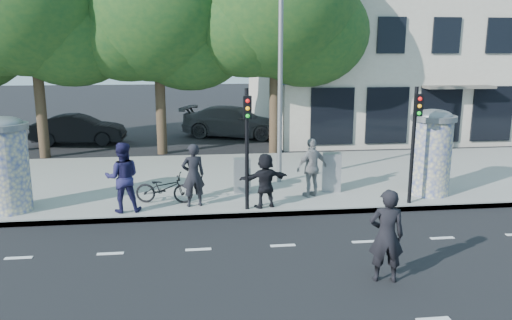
{
  "coord_description": "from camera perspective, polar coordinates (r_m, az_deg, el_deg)",
  "views": [
    {
      "loc": [
        -1.98,
        -9.58,
        4.55
      ],
      "look_at": [
        -0.39,
        3.5,
        1.64
      ],
      "focal_mm": 35.0,
      "sensor_mm": 36.0,
      "label": 1
    }
  ],
  "objects": [
    {
      "name": "ground",
      "position": [
        10.79,
        4.41,
        -12.53
      ],
      "size": [
        120.0,
        120.0,
        0.0
      ],
      "primitive_type": "plane",
      "color": "black",
      "rests_on": "ground"
    },
    {
      "name": "sidewalk",
      "position": [
        17.77,
        -0.32,
        -2.13
      ],
      "size": [
        40.0,
        8.0,
        0.15
      ],
      "primitive_type": "cube",
      "color": "gray",
      "rests_on": "ground"
    },
    {
      "name": "curb",
      "position": [
        14.01,
        1.56,
        -6.17
      ],
      "size": [
        40.0,
        0.1,
        0.16
      ],
      "primitive_type": "cube",
      "color": "slate",
      "rests_on": "ground"
    },
    {
      "name": "lane_dash_far",
      "position": [
        12.05,
        3.09,
        -9.74
      ],
      "size": [
        32.0,
        0.12,
        0.01
      ],
      "primitive_type": "cube",
      "color": "silver",
      "rests_on": "ground"
    },
    {
      "name": "ad_column_left",
      "position": [
        15.31,
        -26.71,
        -0.24
      ],
      "size": [
        1.36,
        1.36,
        2.65
      ],
      "color": "beige",
      "rests_on": "sidewalk"
    },
    {
      "name": "ad_column_right",
      "position": [
        16.26,
        19.4,
        1.07
      ],
      "size": [
        1.36,
        1.36,
        2.65
      ],
      "color": "beige",
      "rests_on": "sidewalk"
    },
    {
      "name": "traffic_pole_near",
      "position": [
        13.64,
        -1.03,
        2.67
      ],
      "size": [
        0.22,
        0.31,
        3.4
      ],
      "color": "black",
      "rests_on": "sidewalk"
    },
    {
      "name": "traffic_pole_far",
      "position": [
        14.91,
        17.67,
        2.92
      ],
      "size": [
        0.22,
        0.31,
        3.4
      ],
      "color": "black",
      "rests_on": "sidewalk"
    },
    {
      "name": "street_lamp",
      "position": [
        16.45,
        2.87,
        13.29
      ],
      "size": [
        0.25,
        0.93,
        8.0
      ],
      "color": "slate",
      "rests_on": "sidewalk"
    },
    {
      "name": "tree_mid_left",
      "position": [
        23.1,
        -24.33,
        16.23
      ],
      "size": [
        7.2,
        7.2,
        9.57
      ],
      "color": "#38281C",
      "rests_on": "ground"
    },
    {
      "name": "tree_near_left",
      "position": [
        22.38,
        -11.27,
        16.1
      ],
      "size": [
        6.8,
        6.8,
        8.97
      ],
      "color": "#38281C",
      "rests_on": "ground"
    },
    {
      "name": "tree_center",
      "position": [
        22.22,
        2.19,
        16.99
      ],
      "size": [
        7.0,
        7.0,
        9.3
      ],
      "color": "#38281C",
      "rests_on": "ground"
    },
    {
      "name": "building",
      "position": [
        32.74,
        18.95,
        14.33
      ],
      "size": [
        20.3,
        15.85,
        12.0
      ],
      "color": "#B9AC9B",
      "rests_on": "ground"
    },
    {
      "name": "ped_b",
      "position": [
        14.33,
        -7.19,
        -1.73
      ],
      "size": [
        0.74,
        0.57,
        1.83
      ],
      "primitive_type": "imported",
      "rotation": [
        0.0,
        0.0,
        3.36
      ],
      "color": "black",
      "rests_on": "sidewalk"
    },
    {
      "name": "ped_c",
      "position": [
        14.2,
        -15.0,
        -1.93
      ],
      "size": [
        1.01,
        0.82,
        1.95
      ],
      "primitive_type": "imported",
      "rotation": [
        0.0,
        0.0,
        3.23
      ],
      "color": "#1D1B43",
      "rests_on": "sidewalk"
    },
    {
      "name": "ped_e",
      "position": [
        15.25,
        6.41,
        -0.87
      ],
      "size": [
        1.21,
        0.96,
        1.81
      ],
      "primitive_type": "imported",
      "rotation": [
        0.0,
        0.0,
        3.53
      ],
      "color": "gray",
      "rests_on": "sidewalk"
    },
    {
      "name": "ped_f",
      "position": [
        14.15,
        1.06,
        -2.34
      ],
      "size": [
        1.54,
        0.86,
        1.57
      ],
      "primitive_type": "imported",
      "rotation": [
        0.0,
        0.0,
        3.39
      ],
      "color": "black",
      "rests_on": "sidewalk"
    },
    {
      "name": "man_road",
      "position": [
        10.31,
        14.67,
        -8.37
      ],
      "size": [
        0.77,
        0.58,
        1.91
      ],
      "primitive_type": "imported",
      "rotation": [
        0.0,
        0.0,
        2.95
      ],
      "color": "black",
      "rests_on": "ground"
    },
    {
      "name": "bicycle",
      "position": [
        14.87,
        -10.45,
        -3.18
      ],
      "size": [
        0.86,
        1.76,
        0.89
      ],
      "primitive_type": "imported",
      "rotation": [
        0.0,
        0.0,
        1.4
      ],
      "color": "black",
      "rests_on": "sidewalk"
    },
    {
      "name": "cabinet_left",
      "position": [
        15.71,
        -1.62,
        -1.76
      ],
      "size": [
        0.52,
        0.38,
        1.09
      ],
      "primitive_type": "cube",
      "rotation": [
        0.0,
        0.0,
        -0.01
      ],
      "color": "gray",
      "rests_on": "sidewalk"
    },
    {
      "name": "cabinet_right",
      "position": [
        16.03,
        8.62,
        -1.36
      ],
      "size": [
        0.66,
        0.54,
        1.22
      ],
      "primitive_type": "cube",
      "rotation": [
        0.0,
        0.0,
        -0.21
      ],
      "color": "gray",
      "rests_on": "sidewalk"
    },
    {
      "name": "car_mid",
      "position": [
        26.15,
        -19.59,
        3.32
      ],
      "size": [
        1.65,
        4.44,
        1.45
      ],
      "primitive_type": "imported",
      "rotation": [
        0.0,
        0.0,
        1.54
      ],
      "color": "black",
      "rests_on": "ground"
    },
    {
      "name": "car_right",
      "position": [
        26.72,
        -2.5,
        4.4
      ],
      "size": [
        4.11,
        6.03,
        1.62
      ],
      "primitive_type": "imported",
      "rotation": [
        0.0,
        0.0,
        1.21
      ],
      "color": "#505056",
      "rests_on": "ground"
    }
  ]
}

